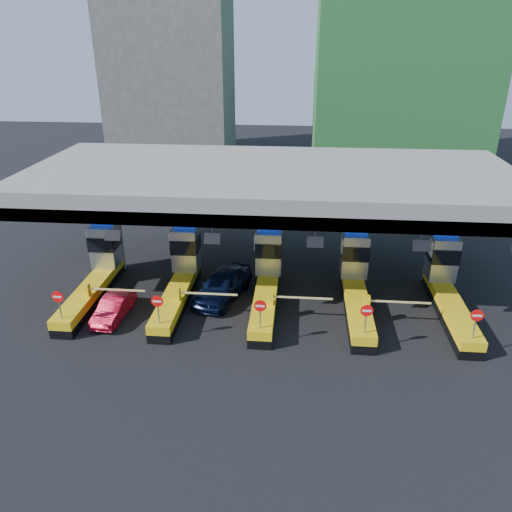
{
  "coord_description": "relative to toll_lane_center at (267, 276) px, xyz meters",
  "views": [
    {
      "loc": [
        1.65,
        -25.21,
        14.08
      ],
      "look_at": [
        -0.61,
        0.0,
        2.76
      ],
      "focal_mm": 35.0,
      "sensor_mm": 36.0,
      "label": 1
    }
  ],
  "objects": [
    {
      "name": "toll_lane_far_right",
      "position": [
        10.0,
        0.0,
        0.0
      ],
      "size": [
        4.43,
        8.0,
        4.16
      ],
      "color": "black",
      "rests_on": "ground"
    },
    {
      "name": "red_car",
      "position": [
        -8.06,
        -2.97,
        -0.8
      ],
      "size": [
        1.49,
        3.67,
        1.18
      ],
      "primitive_type": "imported",
      "rotation": [
        0.0,
        0.0,
        -0.07
      ],
      "color": "maroon",
      "rests_on": "ground"
    },
    {
      "name": "toll_lane_center",
      "position": [
        0.0,
        0.0,
        0.0
      ],
      "size": [
        4.43,
        8.0,
        4.16
      ],
      "color": "black",
      "rests_on": "ground"
    },
    {
      "name": "ground",
      "position": [
        -0.0,
        -0.28,
        -1.4
      ],
      "size": [
        120.0,
        120.0,
        0.0
      ],
      "primitive_type": "plane",
      "color": "black",
      "rests_on": "ground"
    },
    {
      "name": "bg_building_scaffold",
      "position": [
        12.0,
        31.72,
        12.6
      ],
      "size": [
        18.0,
        12.0,
        28.0
      ],
      "primitive_type": "cube",
      "color": "#1E5926",
      "rests_on": "ground"
    },
    {
      "name": "bg_building_concrete",
      "position": [
        -14.0,
        35.72,
        7.6
      ],
      "size": [
        14.0,
        10.0,
        18.0
      ],
      "primitive_type": "cube",
      "color": "#4C4C49",
      "rests_on": "ground"
    },
    {
      "name": "toll_canopy",
      "position": [
        -0.0,
        2.59,
        4.74
      ],
      "size": [
        28.0,
        12.09,
        7.0
      ],
      "color": "slate",
      "rests_on": "ground"
    },
    {
      "name": "toll_lane_far_left",
      "position": [
        -10.0,
        0.0,
        0.0
      ],
      "size": [
        4.43,
        8.0,
        4.16
      ],
      "color": "black",
      "rests_on": "ground"
    },
    {
      "name": "toll_lane_left",
      "position": [
        -5.0,
        0.0,
        0.0
      ],
      "size": [
        4.43,
        8.0,
        4.16
      ],
      "color": "black",
      "rests_on": "ground"
    },
    {
      "name": "van",
      "position": [
        -2.55,
        -0.26,
        -0.56
      ],
      "size": [
        3.38,
        5.3,
        1.68
      ],
      "primitive_type": "imported",
      "rotation": [
        0.0,
        0.0,
        -0.3
      ],
      "color": "black",
      "rests_on": "ground"
    },
    {
      "name": "toll_lane_right",
      "position": [
        5.0,
        0.0,
        0.0
      ],
      "size": [
        4.43,
        8.0,
        4.16
      ],
      "color": "black",
      "rests_on": "ground"
    }
  ]
}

